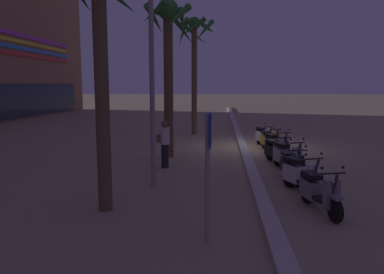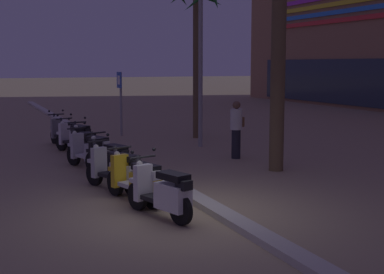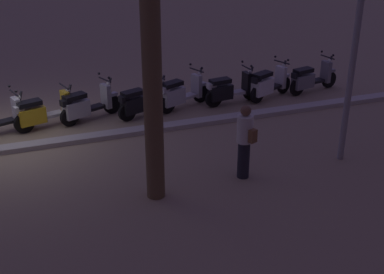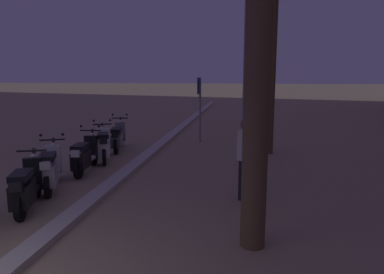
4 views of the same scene
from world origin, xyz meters
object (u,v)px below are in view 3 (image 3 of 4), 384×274
object	(u,v)px
pedestrian_by_palm_tree	(245,140)
scooter_silver_last_in_row	(86,105)
scooter_silver_mid_rear	(180,93)
scooter_yellow_mid_centre	(43,112)
scooter_black_lead_nearest	(229,90)
scooter_black_tail_end	(142,101)
scooter_white_gap_after_mid	(268,84)
scooter_grey_far_back	(310,78)

from	to	relation	value
pedestrian_by_palm_tree	scooter_silver_last_in_row	bearing A→B (deg)	-57.55
scooter_silver_mid_rear	scooter_yellow_mid_centre	bearing A→B (deg)	1.35
scooter_silver_mid_rear	scooter_silver_last_in_row	size ratio (longest dim) A/B	0.98
scooter_black_lead_nearest	pedestrian_by_palm_tree	distance (m)	4.35
scooter_silver_last_in_row	pedestrian_by_palm_tree	bearing A→B (deg)	122.45
scooter_black_lead_nearest	scooter_yellow_mid_centre	size ratio (longest dim) A/B	0.99
scooter_black_tail_end	scooter_silver_last_in_row	world-z (taller)	scooter_silver_last_in_row
scooter_white_gap_after_mid	pedestrian_by_palm_tree	bearing A→B (deg)	56.99
scooter_white_gap_after_mid	scooter_black_lead_nearest	xyz separation A→B (m)	(1.26, 0.01, -0.02)
scooter_silver_mid_rear	scooter_grey_far_back	bearing A→B (deg)	179.89
scooter_black_tail_end	scooter_white_gap_after_mid	bearing A→B (deg)	-178.76
scooter_silver_last_in_row	pedestrian_by_palm_tree	xyz separation A→B (m)	(-2.68, 4.22, 0.43)
scooter_silver_last_in_row	pedestrian_by_palm_tree	world-z (taller)	pedestrian_by_palm_tree
scooter_black_tail_end	scooter_silver_last_in_row	distance (m)	1.50
pedestrian_by_palm_tree	scooter_yellow_mid_centre	bearing A→B (deg)	-47.18
scooter_black_lead_nearest	pedestrian_by_palm_tree	xyz separation A→B (m)	(1.40, 4.09, 0.43)
scooter_silver_mid_rear	scooter_silver_last_in_row	distance (m)	2.65
scooter_white_gap_after_mid	scooter_silver_mid_rear	bearing A→B (deg)	-2.29
scooter_silver_last_in_row	scooter_black_tail_end	bearing A→B (deg)	172.09
scooter_black_lead_nearest	scooter_yellow_mid_centre	xyz separation A→B (m)	(5.22, -0.03, 0.00)
scooter_black_tail_end	scooter_silver_last_in_row	size ratio (longest dim) A/B	0.97
scooter_grey_far_back	scooter_silver_mid_rear	size ratio (longest dim) A/B	1.07
scooter_grey_far_back	scooter_silver_mid_rear	world-z (taller)	same
scooter_grey_far_back	scooter_black_lead_nearest	distance (m)	2.76
scooter_yellow_mid_centre	scooter_grey_far_back	bearing A→B (deg)	-179.42
scooter_white_gap_after_mid	scooter_silver_mid_rear	xyz separation A→B (m)	(2.70, -0.11, -0.00)
scooter_black_tail_end	pedestrian_by_palm_tree	distance (m)	4.21
scooter_grey_far_back	scooter_white_gap_after_mid	xyz separation A→B (m)	(1.49, 0.10, 0.02)
scooter_grey_far_back	scooter_silver_mid_rear	xyz separation A→B (m)	(4.19, -0.01, 0.02)
scooter_white_gap_after_mid	scooter_black_tail_end	xyz separation A→B (m)	(3.86, 0.08, -0.02)
scooter_silver_last_in_row	scooter_yellow_mid_centre	bearing A→B (deg)	5.23
scooter_grey_far_back	pedestrian_by_palm_tree	distance (m)	5.92
pedestrian_by_palm_tree	scooter_grey_far_back	bearing A→B (deg)	-134.71
scooter_yellow_mid_centre	pedestrian_by_palm_tree	xyz separation A→B (m)	(-3.82, 4.12, 0.43)
scooter_silver_mid_rear	pedestrian_by_palm_tree	xyz separation A→B (m)	(-0.03, 4.21, 0.41)
pedestrian_by_palm_tree	scooter_black_lead_nearest	bearing A→B (deg)	-108.91
scooter_silver_last_in_row	pedestrian_by_palm_tree	size ratio (longest dim) A/B	1.06
scooter_silver_mid_rear	pedestrian_by_palm_tree	world-z (taller)	pedestrian_by_palm_tree
scooter_yellow_mid_centre	scooter_white_gap_after_mid	bearing A→B (deg)	179.83
scooter_black_tail_end	scooter_yellow_mid_centre	xyz separation A→B (m)	(2.62, -0.10, 0.00)
scooter_black_lead_nearest	scooter_black_tail_end	xyz separation A→B (m)	(2.60, 0.08, -0.00)
scooter_grey_far_back	scooter_silver_last_in_row	xyz separation A→B (m)	(6.84, -0.02, 0.01)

